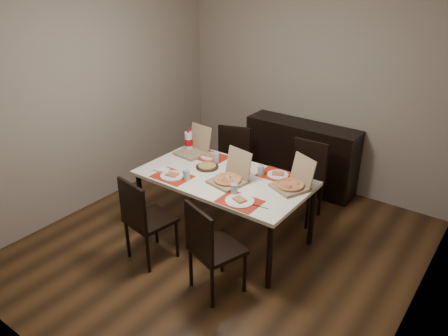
{
  "coord_description": "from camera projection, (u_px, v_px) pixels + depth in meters",
  "views": [
    {
      "loc": [
        2.34,
        -3.15,
        2.81
      ],
      "look_at": [
        -0.1,
        0.17,
        0.85
      ],
      "focal_mm": 35.0,
      "sensor_mm": 36.0,
      "label": 1
    }
  ],
  "objects": [
    {
      "name": "setting_near_left",
      "position": [
        175.0,
        175.0,
        4.59
      ],
      "size": [
        0.48,
        0.3,
        0.11
      ],
      "color": "#AF1E0B",
      "rests_on": "dining_table"
    },
    {
      "name": "chair_near_right",
      "position": [
        211.0,
        246.0,
        3.89
      ],
      "size": [
        0.53,
        0.53,
        0.93
      ],
      "color": "black",
      "rests_on": "ground"
    },
    {
      "name": "pizza_box_center",
      "position": [
        230.0,
        178.0,
        4.46
      ],
      "size": [
        0.38,
        0.41,
        0.32
      ],
      "color": "#8B7250",
      "rests_on": "dining_table"
    },
    {
      "name": "pizza_box_right",
      "position": [
        293.0,
        183.0,
        4.35
      ],
      "size": [
        0.42,
        0.44,
        0.31
      ],
      "color": "#8B7250",
      "rests_on": "dining_table"
    },
    {
      "name": "setting_far_right",
      "position": [
        273.0,
        173.0,
        4.62
      ],
      "size": [
        0.44,
        0.3,
        0.11
      ],
      "color": "#AF1E0B",
      "rests_on": "dining_table"
    },
    {
      "name": "dip_bowl",
      "position": [
        245.0,
        172.0,
        4.68
      ],
      "size": [
        0.12,
        0.12,
        0.03
      ],
      "primitive_type": "imported",
      "rotation": [
        0.0,
        0.0,
        0.05
      ],
      "color": "white",
      "rests_on": "dining_table"
    },
    {
      "name": "chair_far_right",
      "position": [
        304.0,
        177.0,
        5.13
      ],
      "size": [
        0.43,
        0.43,
        0.93
      ],
      "color": "black",
      "rests_on": "ground"
    },
    {
      "name": "chair_near_left",
      "position": [
        144.0,
        217.0,
        4.33
      ],
      "size": [
        0.48,
        0.48,
        0.93
      ],
      "color": "black",
      "rests_on": "ground"
    },
    {
      "name": "soda_bottle",
      "position": [
        189.0,
        141.0,
        5.19
      ],
      "size": [
        0.09,
        0.09,
        0.28
      ],
      "color": "silver",
      "rests_on": "dining_table"
    },
    {
      "name": "dining_table",
      "position": [
        224.0,
        182.0,
        4.64
      ],
      "size": [
        1.8,
        1.0,
        0.75
      ],
      "color": "#F1E8CA",
      "rests_on": "ground"
    },
    {
      "name": "setting_far_left",
      "position": [
        210.0,
        156.0,
        5.04
      ],
      "size": [
        0.49,
        0.3,
        0.11
      ],
      "color": "#AF1E0B",
      "rests_on": "dining_table"
    },
    {
      "name": "room_walls",
      "position": [
        248.0,
        81.0,
        4.32
      ],
      "size": [
        3.84,
        4.02,
        2.62
      ],
      "color": "gray",
      "rests_on": "ground"
    },
    {
      "name": "chair_far_left",
      "position": [
        231.0,
        161.0,
        5.55
      ],
      "size": [
        0.53,
        0.53,
        0.93
      ],
      "color": "black",
      "rests_on": "ground"
    },
    {
      "name": "pizza_box_left",
      "position": [
        194.0,
        149.0,
        5.14
      ],
      "size": [
        0.35,
        0.38,
        0.32
      ],
      "color": "#8B7250",
      "rests_on": "dining_table"
    },
    {
      "name": "napkin_loose",
      "position": [
        227.0,
        178.0,
        4.55
      ],
      "size": [
        0.16,
        0.16,
        0.02
      ],
      "primitive_type": "cube",
      "rotation": [
        0.0,
        0.0,
        0.6
      ],
      "color": "white",
      "rests_on": "dining_table"
    },
    {
      "name": "faina_plate",
      "position": [
        207.0,
        167.0,
        4.8
      ],
      "size": [
        0.25,
        0.25,
        0.03
      ],
      "color": "black",
      "rests_on": "dining_table"
    },
    {
      "name": "ground",
      "position": [
        222.0,
        247.0,
        4.75
      ],
      "size": [
        3.8,
        4.0,
        0.02
      ],
      "primitive_type": "cube",
      "color": "#452B15",
      "rests_on": "ground"
    },
    {
      "name": "sideboard",
      "position": [
        301.0,
        155.0,
        5.85
      ],
      "size": [
        1.5,
        0.4,
        0.9
      ],
      "primitive_type": "cube",
      "color": "black",
      "rests_on": "ground"
    },
    {
      "name": "setting_near_right",
      "position": [
        238.0,
        198.0,
        4.15
      ],
      "size": [
        0.49,
        0.3,
        0.11
      ],
      "color": "#AF1E0B",
      "rests_on": "dining_table"
    }
  ]
}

